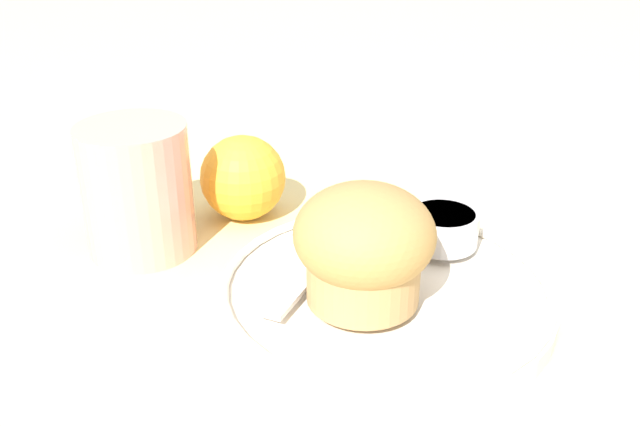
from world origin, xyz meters
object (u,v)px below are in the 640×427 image
object	(u,v)px
butter_knife	(329,250)
juice_glass	(137,190)
muffin	(364,246)
orange_fruit	(243,178)

from	to	relation	value
butter_knife	juice_glass	distance (m)	0.15
muffin	juice_glass	world-z (taller)	juice_glass
muffin	butter_knife	world-z (taller)	muffin
muffin	orange_fruit	xyz separation A→B (m)	(0.05, 0.17, -0.02)
juice_glass	orange_fruit	bearing A→B (deg)	-8.81
muffin	butter_knife	xyz separation A→B (m)	(0.03, 0.05, -0.04)
muffin	juice_glass	xyz separation A→B (m)	(-0.04, 0.18, -0.01)
butter_knife	orange_fruit	size ratio (longest dim) A/B	2.45
orange_fruit	juice_glass	xyz separation A→B (m)	(-0.09, 0.01, 0.01)
juice_glass	muffin	bearing A→B (deg)	-77.99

